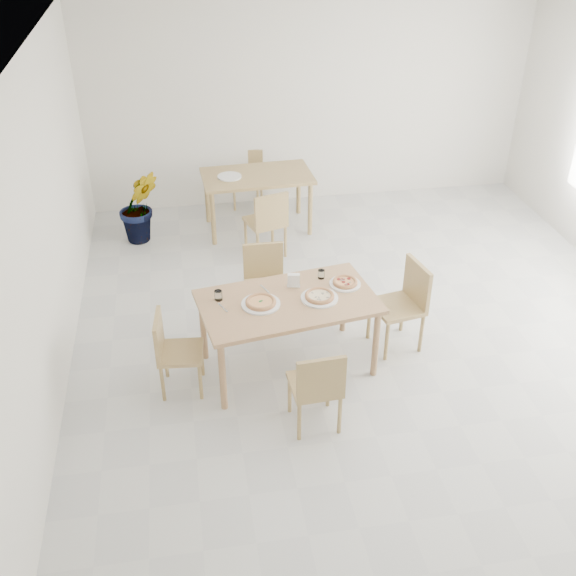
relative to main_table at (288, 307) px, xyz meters
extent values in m
plane|color=silver|center=(0.94, 0.26, -0.67)|extent=(7.00, 7.00, 0.00)
plane|color=white|center=(0.94, 0.26, 2.13)|extent=(7.00, 7.00, 0.00)
plane|color=silver|center=(0.94, 3.76, 0.73)|extent=(6.00, 0.00, 6.00)
plane|color=silver|center=(-2.06, 0.26, 0.73)|extent=(0.00, 7.00, 7.00)
cube|color=tan|center=(0.00, 0.00, 0.06)|extent=(1.70, 1.13, 0.04)
cylinder|color=tan|center=(-0.65, -0.49, -0.32)|extent=(0.06, 0.06, 0.71)
cylinder|color=tan|center=(0.77, -0.26, -0.32)|extent=(0.06, 0.06, 0.71)
cylinder|color=tan|center=(-0.77, 0.26, -0.32)|extent=(0.06, 0.06, 0.71)
cylinder|color=tan|center=(0.65, 0.49, -0.32)|extent=(0.06, 0.06, 0.71)
cube|color=tan|center=(0.09, -0.79, -0.26)|extent=(0.43, 0.43, 0.04)
cube|color=tan|center=(0.10, -0.98, -0.05)|extent=(0.41, 0.06, 0.38)
cylinder|color=tan|center=(0.25, -0.61, -0.48)|extent=(0.03, 0.03, 0.39)
cylinder|color=tan|center=(-0.09, -0.63, -0.48)|extent=(0.03, 0.03, 0.39)
cylinder|color=tan|center=(0.27, -0.96, -0.48)|extent=(0.03, 0.03, 0.39)
cylinder|color=tan|center=(-0.07, -0.98, -0.48)|extent=(0.03, 0.03, 0.39)
cube|color=tan|center=(-0.10, 0.77, -0.25)|extent=(0.42, 0.42, 0.04)
cube|color=tan|center=(-0.10, 0.95, -0.04)|extent=(0.41, 0.05, 0.39)
cylinder|color=tan|center=(-0.28, 0.59, -0.47)|extent=(0.04, 0.04, 0.40)
cylinder|color=tan|center=(0.07, 0.59, -0.47)|extent=(0.04, 0.04, 0.40)
cylinder|color=tan|center=(-0.27, 0.95, -0.47)|extent=(0.04, 0.04, 0.40)
cylinder|color=tan|center=(0.08, 0.94, -0.47)|extent=(0.04, 0.04, 0.40)
cube|color=tan|center=(-0.99, -0.15, -0.28)|extent=(0.42, 0.42, 0.04)
cube|color=tan|center=(-1.17, -0.13, -0.07)|extent=(0.08, 0.39, 0.37)
cylinder|color=tan|center=(-0.84, -0.33, -0.48)|extent=(0.03, 0.03, 0.38)
cylinder|color=tan|center=(-0.81, 0.00, -0.48)|extent=(0.03, 0.03, 0.38)
cylinder|color=tan|center=(-1.17, -0.30, -0.48)|extent=(0.03, 0.03, 0.38)
cylinder|color=tan|center=(-1.14, 0.03, -0.48)|extent=(0.03, 0.03, 0.38)
cube|color=tan|center=(1.09, 0.16, -0.22)|extent=(0.52, 0.52, 0.04)
cube|color=tan|center=(1.29, 0.19, 0.01)|extent=(0.12, 0.44, 0.42)
cylinder|color=tan|center=(0.87, 0.31, -0.46)|extent=(0.04, 0.04, 0.43)
cylinder|color=tan|center=(0.94, -0.06, -0.46)|extent=(0.04, 0.04, 0.43)
cylinder|color=tan|center=(1.24, 0.38, -0.46)|extent=(0.04, 0.04, 0.43)
cylinder|color=tan|center=(1.32, 0.01, -0.46)|extent=(0.04, 0.04, 0.43)
cylinder|color=white|center=(-0.25, -0.04, 0.09)|extent=(0.35, 0.35, 0.02)
cylinder|color=white|center=(0.28, -0.02, 0.09)|extent=(0.34, 0.34, 0.02)
cylinder|color=white|center=(0.57, 0.17, 0.09)|extent=(0.29, 0.29, 0.02)
cylinder|color=#E3A06B|center=(-0.25, -0.04, 0.10)|extent=(0.31, 0.31, 0.01)
torus|color=#E3A06B|center=(-0.25, -0.04, 0.11)|extent=(0.32, 0.32, 0.03)
cylinder|color=orange|center=(-0.25, -0.04, 0.11)|extent=(0.24, 0.24, 0.01)
ellipsoid|color=#155E20|center=(-0.25, -0.04, 0.12)|extent=(0.05, 0.04, 0.01)
cylinder|color=#E3A06B|center=(0.28, -0.02, 0.10)|extent=(0.28, 0.28, 0.01)
torus|color=#E3A06B|center=(0.28, -0.02, 0.11)|extent=(0.28, 0.28, 0.03)
cylinder|color=#F6EBCA|center=(0.28, -0.02, 0.11)|extent=(0.22, 0.22, 0.01)
cylinder|color=#E3A06B|center=(0.57, 0.17, 0.10)|extent=(0.24, 0.24, 0.01)
torus|color=#E3A06B|center=(0.57, 0.17, 0.11)|extent=(0.24, 0.24, 0.03)
cylinder|color=orange|center=(0.57, 0.17, 0.11)|extent=(0.18, 0.18, 0.01)
cylinder|color=white|center=(-0.62, 0.11, 0.12)|extent=(0.07, 0.07, 0.09)
cylinder|color=white|center=(0.37, 0.32, 0.12)|extent=(0.06, 0.06, 0.08)
cube|color=silver|center=(0.09, 0.21, 0.08)|extent=(0.13, 0.08, 0.01)
cube|color=white|center=(0.09, 0.21, 0.15)|extent=(0.12, 0.07, 0.12)
cube|color=silver|center=(-0.59, -0.03, 0.08)|extent=(0.08, 0.16, 0.01)
cube|color=silver|center=(-0.18, 0.22, 0.08)|extent=(0.08, 0.16, 0.01)
cube|color=tan|center=(0.10, 2.92, 0.06)|extent=(1.41, 0.85, 0.04)
cylinder|color=tan|center=(-0.50, 2.57, -0.32)|extent=(0.06, 0.06, 0.71)
cylinder|color=tan|center=(0.73, 2.62, -0.32)|extent=(0.06, 0.06, 0.71)
cylinder|color=tan|center=(-0.53, 3.21, -0.32)|extent=(0.06, 0.06, 0.71)
cylinder|color=tan|center=(0.70, 3.27, -0.32)|extent=(0.06, 0.06, 0.71)
cube|color=tan|center=(0.10, 2.22, -0.24)|extent=(0.53, 0.53, 0.04)
cube|color=tan|center=(0.15, 2.03, -0.02)|extent=(0.42, 0.16, 0.40)
cylinder|color=tan|center=(0.22, 2.44, -0.47)|extent=(0.04, 0.04, 0.41)
cylinder|color=tan|center=(-0.13, 2.34, -0.47)|extent=(0.04, 0.04, 0.41)
cylinder|color=tan|center=(0.32, 2.09, -0.47)|extent=(0.04, 0.04, 0.41)
cylinder|color=tan|center=(-0.02, 1.99, -0.47)|extent=(0.04, 0.04, 0.41)
cube|color=tan|center=(0.05, 3.61, -0.29)|extent=(0.47, 0.47, 0.04)
cube|color=tan|center=(0.10, 3.77, -0.09)|extent=(0.37, 0.14, 0.36)
cylinder|color=tan|center=(-0.15, 3.50, -0.49)|extent=(0.03, 0.03, 0.37)
cylinder|color=tan|center=(0.16, 3.40, -0.49)|extent=(0.03, 0.03, 0.37)
cylinder|color=tan|center=(-0.06, 3.81, -0.49)|extent=(0.03, 0.03, 0.37)
cylinder|color=tan|center=(0.25, 3.71, -0.49)|extent=(0.03, 0.03, 0.37)
cylinder|color=white|center=(-0.25, 2.89, 0.09)|extent=(0.30, 0.30, 0.02)
imported|color=#257021|center=(-1.39, 2.83, -0.20)|extent=(0.59, 0.51, 0.94)
camera|label=1|loc=(-0.85, -4.99, 3.40)|focal=42.00mm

